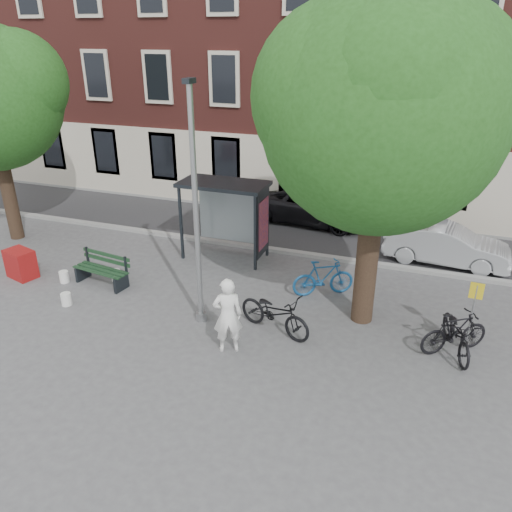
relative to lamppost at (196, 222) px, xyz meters
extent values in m
plane|color=#4C4C4F|center=(0.00, 0.00, -2.78)|extent=(90.00, 90.00, 0.00)
cube|color=#28282B|center=(0.00, 7.00, -2.78)|extent=(40.00, 4.00, 0.01)
cube|color=gray|center=(0.00, 5.00, -2.72)|extent=(40.00, 0.25, 0.12)
cube|color=gray|center=(0.00, 9.00, -2.72)|extent=(40.00, 0.25, 0.12)
cube|color=brown|center=(0.00, 13.00, 4.22)|extent=(30.00, 8.00, 14.00)
cylinder|color=#9EA0A3|center=(0.00, 0.00, 0.22)|extent=(0.14, 0.14, 6.00)
cylinder|color=#9EA0A3|center=(0.00, 0.00, -2.66)|extent=(0.28, 0.28, 0.24)
cube|color=#1E2328|center=(0.00, 0.00, 3.27)|extent=(0.18, 0.35, 0.12)
cylinder|color=black|center=(4.00, 1.50, -1.08)|extent=(0.56, 0.56, 3.40)
sphere|color=#204E17|center=(4.00, 1.50, 2.62)|extent=(5.60, 5.60, 5.60)
sphere|color=#204E17|center=(4.90, 1.90, 3.12)|extent=(3.92, 3.92, 3.92)
sphere|color=#204E17|center=(3.20, 1.20, 2.92)|extent=(4.20, 4.20, 4.20)
sphere|color=#204E17|center=(4.20, 0.60, 3.22)|extent=(3.64, 3.64, 3.64)
cylinder|color=black|center=(-9.00, 3.00, -1.18)|extent=(0.48, 0.48, 3.20)
sphere|color=#204E17|center=(-8.10, 3.40, 2.72)|extent=(3.36, 3.36, 3.36)
cube|color=#1E2328|center=(-2.30, 3.40, -1.53)|extent=(0.08, 0.08, 2.50)
cube|color=#1E2328|center=(0.30, 3.40, -1.53)|extent=(0.08, 0.08, 2.50)
cube|color=#1E2328|center=(-2.30, 4.60, -1.53)|extent=(0.08, 0.08, 2.50)
cube|color=#1E2328|center=(0.30, 4.60, -1.53)|extent=(0.08, 0.08, 2.50)
cube|color=#1E2328|center=(-1.00, 4.00, -0.22)|extent=(2.85, 1.45, 0.12)
cube|color=#8C999E|center=(-1.00, 4.60, -1.41)|extent=(2.34, 0.04, 2.00)
cube|color=#1E2328|center=(0.30, 4.00, -1.41)|extent=(0.12, 1.14, 2.12)
cube|color=#D84C19|center=(0.37, 4.00, -1.41)|extent=(0.02, 0.90, 1.62)
imported|color=white|center=(1.20, -1.01, -1.83)|extent=(0.83, 0.72, 1.92)
cube|color=#1E2328|center=(-4.49, 0.97, -2.55)|extent=(0.16, 0.57, 0.47)
cube|color=#1E2328|center=(-2.96, 0.74, -2.55)|extent=(0.16, 0.57, 0.47)
cube|color=#19381F|center=(-3.75, 0.67, -2.30)|extent=(1.81, 0.39, 0.04)
cube|color=#19381F|center=(-3.73, 0.86, -2.30)|extent=(1.81, 0.39, 0.04)
cube|color=#19381F|center=(-3.70, 1.04, -2.30)|extent=(1.81, 0.39, 0.04)
cube|color=#19381F|center=(-3.68, 1.14, -2.09)|extent=(1.80, 0.31, 0.10)
cube|color=#19381F|center=(-3.68, 1.14, -1.90)|extent=(1.80, 0.31, 0.10)
imported|color=black|center=(2.00, 0.13, -2.23)|extent=(2.24, 1.39, 1.11)
imported|color=#184E84|center=(2.72, 2.48, -2.24)|extent=(1.83, 1.37, 1.10)
imported|color=black|center=(6.33, 0.75, -2.28)|extent=(1.19, 2.04, 1.02)
imported|color=black|center=(6.27, 0.75, -2.25)|extent=(1.74, 1.42, 1.06)
imported|color=black|center=(0.97, 8.39, -2.09)|extent=(5.17, 2.78, 1.38)
imported|color=#A8ABB0|center=(6.02, 6.00, -2.13)|extent=(4.04, 1.66, 1.30)
cube|color=maroon|center=(-6.37, 0.45, -2.33)|extent=(1.03, 0.82, 0.90)
cylinder|color=white|center=(-3.48, 1.23, -2.60)|extent=(0.36, 0.36, 0.36)
cylinder|color=white|center=(-4.91, 0.59, -2.60)|extent=(0.37, 0.37, 0.36)
cylinder|color=white|center=(-3.92, -0.54, -2.60)|extent=(0.32, 0.32, 0.36)
cylinder|color=#9EA0A3|center=(6.59, 0.98, -1.92)|extent=(0.04, 0.04, 1.73)
cube|color=gold|center=(6.59, 0.98, -1.20)|extent=(0.31, 0.04, 0.40)
camera|label=1|loc=(5.22, -10.26, 4.23)|focal=35.00mm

